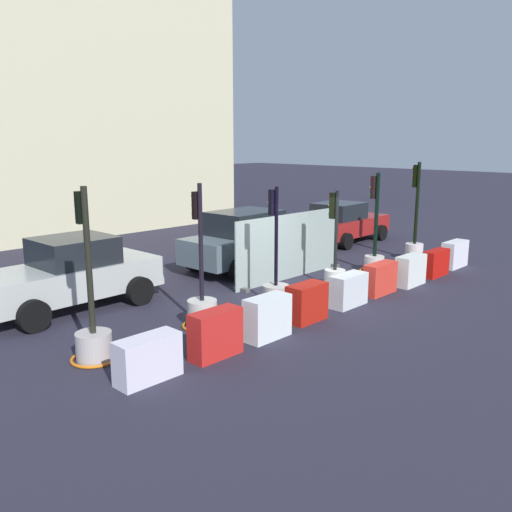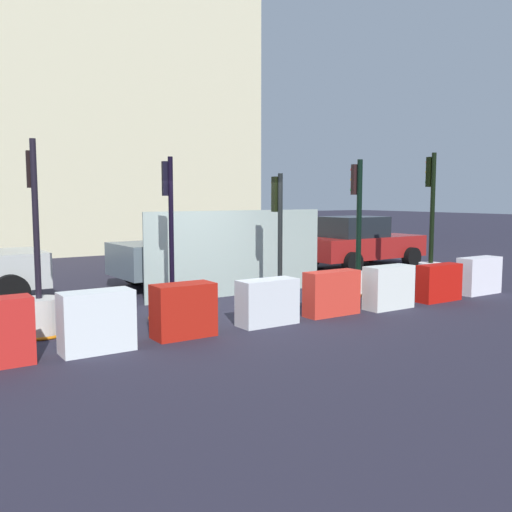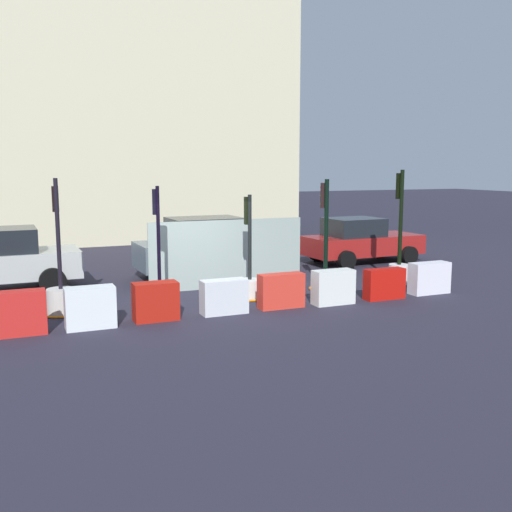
# 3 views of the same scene
# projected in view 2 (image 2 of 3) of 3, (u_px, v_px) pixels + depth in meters

# --- Properties ---
(ground_plane) EXTENTS (120.00, 120.00, 0.00)m
(ground_plane) POSITION_uv_depth(u_px,v_px,m) (231.00, 313.00, 10.81)
(ground_plane) COLOR #272534
(traffic_light_1) EXTENTS (0.90, 0.90, 3.13)m
(traffic_light_1) POSITION_uv_depth(u_px,v_px,m) (39.00, 306.00, 9.10)
(traffic_light_1) COLOR beige
(traffic_light_1) RESTS_ON ground_plane
(traffic_light_2) EXTENTS (0.89, 0.89, 2.93)m
(traffic_light_2) POSITION_uv_depth(u_px,v_px,m) (172.00, 296.00, 10.27)
(traffic_light_2) COLOR #B2AEA6
(traffic_light_2) RESTS_ON ground_plane
(traffic_light_3) EXTENTS (0.83, 0.83, 2.68)m
(traffic_light_3) POSITION_uv_depth(u_px,v_px,m) (280.00, 283.00, 11.48)
(traffic_light_3) COLOR silver
(traffic_light_3) RESTS_ON ground_plane
(traffic_light_4) EXTENTS (0.90, 0.90, 3.05)m
(traffic_light_4) POSITION_uv_depth(u_px,v_px,m) (358.00, 271.00, 12.92)
(traffic_light_4) COLOR beige
(traffic_light_4) RESTS_ON ground_plane
(traffic_light_5) EXTENTS (0.59, 0.59, 3.29)m
(traffic_light_5) POSITION_uv_depth(u_px,v_px,m) (431.00, 257.00, 14.18)
(traffic_light_5) COLOR silver
(traffic_light_5) RESTS_ON ground_plane
(construction_barrier_2) EXTENTS (1.03, 0.47, 0.89)m
(construction_barrier_2) POSITION_uv_depth(u_px,v_px,m) (97.00, 322.00, 8.10)
(construction_barrier_2) COLOR silver
(construction_barrier_2) RESTS_ON ground_plane
(construction_barrier_3) EXTENTS (0.98, 0.49, 0.86)m
(construction_barrier_3) POSITION_uv_depth(u_px,v_px,m) (184.00, 310.00, 8.96)
(construction_barrier_3) COLOR #AE190F
(construction_barrier_3) RESTS_ON ground_plane
(construction_barrier_4) EXTENTS (1.07, 0.46, 0.80)m
(construction_barrier_4) POSITION_uv_depth(u_px,v_px,m) (267.00, 302.00, 9.82)
(construction_barrier_4) COLOR silver
(construction_barrier_4) RESTS_ON ground_plane
(construction_barrier_5) EXTENTS (1.12, 0.39, 0.84)m
(construction_barrier_5) POSITION_uv_depth(u_px,v_px,m) (332.00, 293.00, 10.61)
(construction_barrier_5) COLOR red
(construction_barrier_5) RESTS_ON ground_plane
(construction_barrier_6) EXTENTS (1.04, 0.44, 0.86)m
(construction_barrier_6) POSITION_uv_depth(u_px,v_px,m) (389.00, 287.00, 11.24)
(construction_barrier_6) COLOR silver
(construction_barrier_6) RESTS_ON ground_plane
(construction_barrier_7) EXTENTS (1.08, 0.37, 0.79)m
(construction_barrier_7) POSITION_uv_depth(u_px,v_px,m) (439.00, 283.00, 12.04)
(construction_barrier_7) COLOR red
(construction_barrier_7) RESTS_ON ground_plane
(construction_barrier_8) EXTENTS (1.12, 0.44, 0.84)m
(construction_barrier_8) POSITION_uv_depth(u_px,v_px,m) (479.00, 276.00, 12.95)
(construction_barrier_8) COLOR silver
(construction_barrier_8) RESTS_ON ground_plane
(car_red_compact) EXTENTS (4.27, 2.27, 1.60)m
(car_red_compact) POSITION_uv_depth(u_px,v_px,m) (359.00, 242.00, 17.79)
(car_red_compact) COLOR maroon
(car_red_compact) RESTS_ON ground_plane
(car_grey_saloon) EXTENTS (4.30, 2.29, 1.84)m
(car_grey_saloon) POSITION_uv_depth(u_px,v_px,m) (199.00, 249.00, 14.23)
(car_grey_saloon) COLOR slate
(car_grey_saloon) RESTS_ON ground_plane
(building_main_facade) EXTENTS (16.10, 7.64, 18.39)m
(building_main_facade) POSITION_uv_depth(u_px,v_px,m) (55.00, 25.00, 23.22)
(building_main_facade) COLOR beige
(building_main_facade) RESTS_ON ground_plane
(site_fence_panel) EXTENTS (4.51, 0.50, 1.91)m
(site_fence_panel) POSITION_uv_depth(u_px,v_px,m) (238.00, 255.00, 12.72)
(site_fence_panel) COLOR #92A59D
(site_fence_panel) RESTS_ON ground_plane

